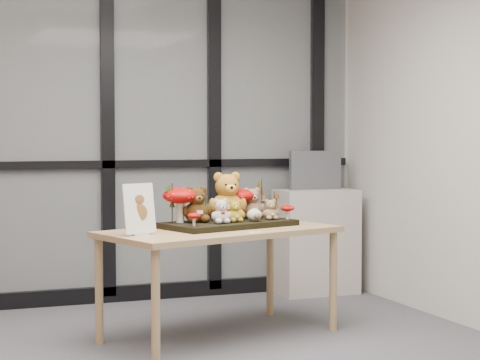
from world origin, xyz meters
name	(u,v)px	position (x,y,z in m)	size (l,w,h in m)	color
room_shell	(123,48)	(0.00, 0.00, 1.68)	(5.00, 5.00, 5.00)	#B7B5AD
glass_partition	(47,115)	(0.00, 2.47, 1.42)	(4.90, 0.06, 2.78)	#2D383F
display_table	(220,239)	(0.86, 1.09, 0.62)	(1.62, 1.14, 0.69)	tan
diorama_tray	(228,224)	(0.95, 1.17, 0.70)	(0.84, 0.42, 0.04)	black
bear_pooh_yellow	(227,194)	(0.97, 1.25, 0.89)	(0.26, 0.24, 0.34)	#B87C23
bear_brown_medium	(196,202)	(0.74, 1.18, 0.85)	(0.19, 0.17, 0.25)	#40260C
bear_tan_back	(252,201)	(1.16, 1.31, 0.83)	(0.17, 0.15, 0.22)	#8D6748
bear_small_yellow	(235,210)	(0.97, 1.11, 0.80)	(0.12, 0.11, 0.15)	#AB8D1C
bear_white_bow	(221,210)	(0.86, 1.06, 0.81)	(0.13, 0.12, 0.17)	silver
bear_beige_small	(270,208)	(1.24, 1.18, 0.80)	(0.11, 0.10, 0.15)	#95794C
plush_cream_hedgehog	(254,214)	(1.10, 1.11, 0.77)	(0.07, 0.06, 0.09)	silver
mushroom_back_left	(180,203)	(0.63, 1.20, 0.84)	(0.22, 0.22, 0.24)	#A20705
mushroom_back_right	(240,202)	(1.08, 1.32, 0.83)	(0.19, 0.19, 0.22)	#A20705
mushroom_front_left	(194,219)	(0.65, 0.97, 0.77)	(0.08, 0.08, 0.09)	#A20705
mushroom_front_right	(287,211)	(1.36, 1.16, 0.77)	(0.09, 0.09, 0.10)	#A20705
sprig_green_far_left	(172,203)	(0.58, 1.17, 0.85)	(0.05, 0.05, 0.25)	#11360C
sprig_green_mid_left	(181,206)	(0.66, 1.25, 0.82)	(0.05, 0.05, 0.20)	#11360C
sprig_dry_far_right	(262,198)	(1.26, 1.37, 0.85)	(0.05, 0.05, 0.25)	brown
sprig_dry_mid_right	(274,205)	(1.31, 1.27, 0.81)	(0.05, 0.05, 0.18)	brown
sprig_green_centre	(206,206)	(0.84, 1.31, 0.81)	(0.05, 0.05, 0.18)	#11360C
sign_holder	(139,211)	(0.31, 0.93, 0.83)	(0.21, 0.12, 0.30)	silver
label_card	(255,232)	(0.99, 0.82, 0.69)	(0.08, 0.03, 0.00)	white
cabinet	(316,242)	(2.09, 2.25, 0.42)	(0.63, 0.37, 0.84)	#B0A79D
monitor	(315,170)	(2.09, 2.27, 0.99)	(0.44, 0.05, 0.31)	#4D5055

